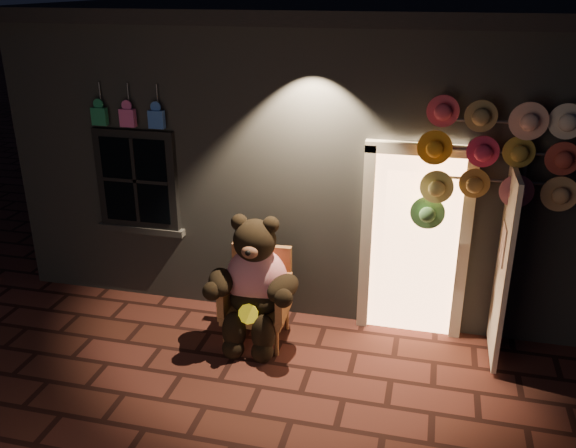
% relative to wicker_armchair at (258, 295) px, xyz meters
% --- Properties ---
extents(ground, '(60.00, 60.00, 0.00)m').
position_rel_wicker_armchair_xyz_m(ground, '(0.28, -0.92, -0.51)').
color(ground, '#542620').
rests_on(ground, ground).
extents(shop_building, '(7.30, 5.95, 3.51)m').
position_rel_wicker_armchair_xyz_m(shop_building, '(0.28, 3.07, 1.23)').
color(shop_building, slate).
rests_on(shop_building, ground).
extents(wicker_armchair, '(0.73, 0.66, 1.02)m').
position_rel_wicker_armchair_xyz_m(wicker_armchair, '(0.00, 0.00, 0.00)').
color(wicker_armchair, '#AC6D42').
rests_on(wicker_armchair, ground).
extents(teddy_bear, '(1.08, 0.85, 1.48)m').
position_rel_wicker_armchair_xyz_m(teddy_bear, '(0.00, -0.13, 0.21)').
color(teddy_bear, red).
rests_on(teddy_bear, ground).
extents(hat_rack, '(1.52, 0.22, 2.68)m').
position_rel_wicker_armchair_xyz_m(hat_rack, '(2.33, 0.36, 1.59)').
color(hat_rack, '#59595E').
rests_on(hat_rack, ground).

